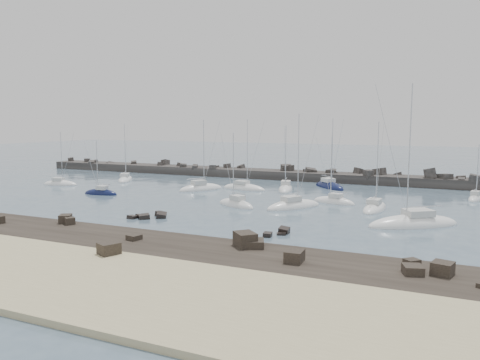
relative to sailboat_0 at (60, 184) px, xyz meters
name	(u,v)px	position (x,y,z in m)	size (l,w,h in m)	color
ground	(208,208)	(38.65, -10.10, -0.13)	(400.00, 400.00, 0.00)	#485F71
sand_strip	(26,273)	(38.65, -42.10, -0.13)	(140.00, 14.00, 1.00)	#CABC8C
rock_shelf	(108,244)	(38.76, -32.06, -0.10)	(140.00, 12.00, 2.11)	black
rock_cluster_near	(149,218)	(34.90, -19.36, -0.12)	(4.77, 4.24, 1.64)	black
rock_cluster_far	(279,234)	(53.33, -20.95, -0.04)	(2.29, 3.47, 1.25)	black
breakwater	(261,176)	(31.80, 27.90, 0.15)	(115.00, 6.94, 5.29)	#2C2927
sailboat_0	(60,184)	(0.00, 0.00, 0.00)	(7.45, 3.81, 11.36)	white
sailboat_1	(125,180)	(7.40, 10.99, 0.01)	(5.97, 8.48, 13.02)	white
sailboat_2	(101,194)	(15.59, -6.24, 0.01)	(6.46, 2.62, 10.21)	#0E163D
sailboat_3	(201,189)	(28.73, 5.54, 0.02)	(6.94, 8.80, 13.92)	white
sailboat_4	(244,189)	(35.62, 9.61, 0.00)	(9.15, 3.92, 13.89)	white
sailboat_5	(236,205)	(41.58, -6.82, 0.02)	(7.63, 5.19, 11.86)	white
sailboat_6	(286,190)	(43.16, 11.44, 0.02)	(4.32, 8.39, 12.88)	white
sailboat_7	(293,207)	(49.79, -4.55, 0.01)	(7.62, 9.32, 14.70)	white
sailboat_8	(329,187)	(49.58, 18.29, 0.02)	(8.27, 8.29, 14.21)	#0E163D
sailboat_9	(334,202)	(54.26, 1.80, 0.01)	(7.22, 3.78, 11.10)	white
sailboat_10	(375,209)	(60.85, -1.43, 0.01)	(3.32, 8.71, 13.49)	white
sailboat_11	(413,225)	(66.67, -10.14, 0.02)	(11.56, 9.63, 18.16)	white
sailboat_12	(475,199)	(74.33, 14.02, 0.01)	(3.01, 6.22, 9.73)	white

